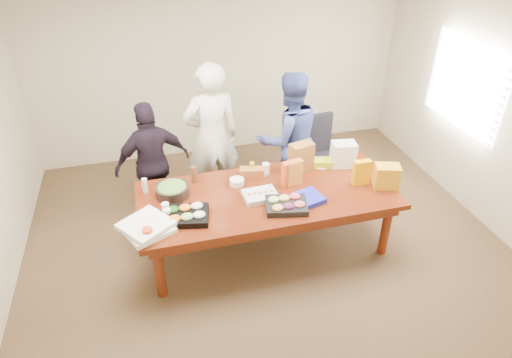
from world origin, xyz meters
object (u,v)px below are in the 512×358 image
object	(u,v)px
conference_table	(267,220)
person_center	(212,138)
office_chair	(321,158)
salad_bowl	(172,191)
person_right	(289,139)
sheet_cake	(260,195)

from	to	relation	value
conference_table	person_center	world-z (taller)	person_center
conference_table	office_chair	xyz separation A→B (m)	(1.03, 0.96, 0.13)
salad_bowl	person_right	bearing A→B (deg)	23.79
office_chair	salad_bowl	size ratio (longest dim) A/B	2.78
conference_table	salad_bowl	size ratio (longest dim) A/B	7.74
person_right	salad_bowl	xyz separation A→B (m)	(-1.54, -0.68, -0.07)
person_right	conference_table	bearing A→B (deg)	53.61
salad_bowl	person_center	bearing A→B (deg)	54.32
person_center	salad_bowl	distance (m)	1.02
person_right	salad_bowl	distance (m)	1.69
person_center	person_right	world-z (taller)	person_center
conference_table	person_center	size ratio (longest dim) A/B	1.46
conference_table	sheet_cake	world-z (taller)	sheet_cake
office_chair	sheet_cake	xyz separation A→B (m)	(-1.13, -1.03, 0.28)
person_center	person_right	distance (m)	0.97
person_center	person_right	xyz separation A→B (m)	(0.95, -0.14, -0.08)
person_center	sheet_cake	distance (m)	1.17
conference_table	sheet_cake	distance (m)	0.42
person_center	person_right	size ratio (longest dim) A/B	1.09
office_chair	person_center	xyz separation A→B (m)	(-1.44, 0.08, 0.45)
conference_table	sheet_cake	bearing A→B (deg)	-147.63
office_chair	sheet_cake	distance (m)	1.55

